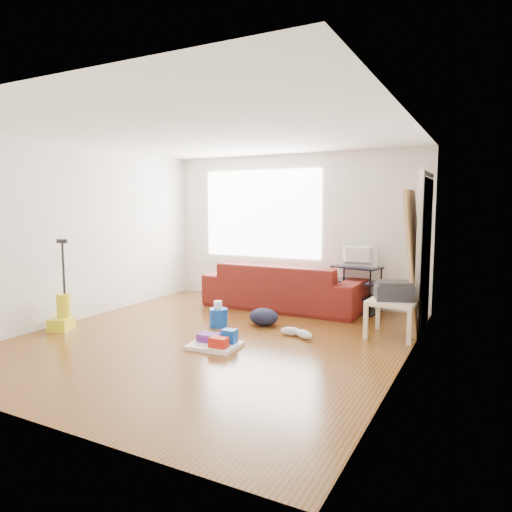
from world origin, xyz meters
The scene contains 13 objects.
room centered at (0.07, 0.15, 1.25)m, with size 4.51×5.01×2.51m.
sofa centered at (0.08, 1.95, 0.00)m, with size 2.52×0.98×0.73m, color #53150C.
tv_stand centered at (1.18, 2.22, 0.36)m, with size 0.79×0.57×0.71m.
tv centered at (1.18, 2.22, 0.89)m, with size 0.61×0.08×0.35m, color black.
side_table centered at (1.95, 1.09, 0.40)m, with size 0.61×0.61×0.47m.
printer centered at (1.95, 1.09, 0.58)m, with size 0.53×0.47×0.23m.
bucket centered at (-0.25, 0.49, 0.00)m, with size 0.25×0.25×0.25m, color #0E44B3.
toilet_paper centered at (-0.26, 0.51, 0.17)m, with size 0.11×0.11×0.10m, color white.
cleaning_tray centered at (0.22, -0.30, 0.06)m, with size 0.59×0.48×0.20m.
backpack centered at (0.27, 0.84, 0.00)m, with size 0.43×0.34×0.23m, color black.
sneakers centered at (0.90, 0.52, 0.05)m, with size 0.49×0.25×0.11m.
vacuum centered at (-2.00, -0.59, 0.22)m, with size 0.33×0.36×1.20m.
door_panel centered at (2.13, 1.45, 0.00)m, with size 0.04×0.74×1.85m, color #A26B45.
Camera 1 is at (3.00, -4.65, 1.63)m, focal length 32.00 mm.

